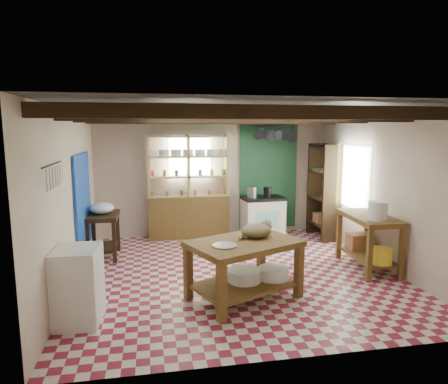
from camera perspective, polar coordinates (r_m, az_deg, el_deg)
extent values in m
cube|color=maroon|center=(6.61, 1.84, -11.53)|extent=(5.00, 5.00, 0.02)
cube|color=#444549|center=(6.20, 1.97, 11.71)|extent=(5.00, 5.00, 0.02)
cube|color=beige|center=(8.70, -1.63, 2.33)|extent=(5.00, 0.04, 2.60)
cube|color=beige|center=(3.92, 9.81, -5.97)|extent=(5.00, 0.04, 2.60)
cube|color=beige|center=(6.24, -21.15, -0.89)|extent=(0.04, 5.00, 2.60)
cube|color=beige|center=(7.23, 21.66, 0.35)|extent=(0.04, 5.00, 2.60)
cube|color=#302011|center=(6.19, 1.96, 10.60)|extent=(5.00, 3.80, 0.15)
cube|color=#1644AB|center=(7.14, -19.52, -1.26)|extent=(0.04, 1.40, 1.60)
cube|color=#1D4A2C|center=(8.96, 6.34, 2.15)|extent=(1.30, 0.04, 2.30)
cube|color=silver|center=(8.59, -4.93, 4.89)|extent=(0.90, 0.02, 0.80)
cube|color=silver|center=(8.06, 17.82, 2.10)|extent=(0.02, 1.30, 1.20)
cube|color=black|center=(5.00, -23.27, 2.25)|extent=(0.06, 0.90, 0.28)
cube|color=black|center=(8.50, 7.27, 8.06)|extent=(0.86, 0.12, 0.36)
cube|color=tan|center=(8.48, -5.10, 0.76)|extent=(1.70, 0.34, 2.20)
cube|color=#302011|center=(8.73, 14.07, 0.10)|extent=(0.40, 0.86, 2.00)
cube|color=brown|center=(5.55, 2.84, -11.02)|extent=(1.69, 1.45, 0.81)
cube|color=white|center=(8.73, 5.55, -3.48)|extent=(0.92, 0.65, 0.86)
cube|color=#302011|center=(7.56, -16.83, -5.98)|extent=(0.56, 0.80, 0.81)
cube|color=white|center=(5.19, -20.12, -12.42)|extent=(0.55, 0.65, 0.91)
cube|color=brown|center=(7.07, 19.87, -6.74)|extent=(0.72, 1.31, 0.91)
ellipsoid|color=#968557|center=(5.59, 4.62, -5.53)|extent=(0.54, 0.51, 0.19)
cylinder|color=#97989E|center=(5.19, 0.11, -7.65)|extent=(0.43, 0.43, 0.02)
cylinder|color=white|center=(5.66, 2.94, -11.82)|extent=(0.61, 0.61, 0.16)
cylinder|color=white|center=(5.79, 7.07, -11.42)|extent=(0.58, 0.58, 0.15)
cylinder|color=#97989E|center=(8.55, 4.04, 0.01)|extent=(0.22, 0.22, 0.24)
cylinder|color=black|center=(8.67, 6.23, 0.01)|extent=(0.18, 0.18, 0.21)
ellipsoid|color=white|center=(7.45, -17.01, -2.22)|extent=(0.42, 0.42, 0.21)
cylinder|color=white|center=(6.61, 21.10, -2.50)|extent=(0.32, 0.32, 0.30)
cube|color=#9E643F|center=(7.35, 18.79, -6.71)|extent=(0.41, 0.34, 0.27)
cylinder|color=yellow|center=(6.71, 21.55, -8.48)|extent=(0.35, 0.35, 0.24)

